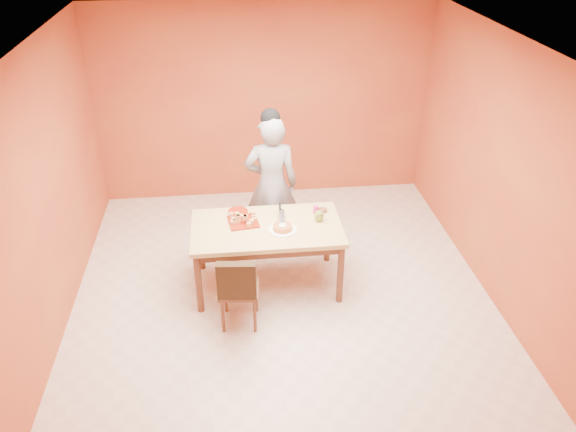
{
  "coord_description": "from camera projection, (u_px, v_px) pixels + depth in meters",
  "views": [
    {
      "loc": [
        -0.48,
        -4.8,
        3.88
      ],
      "look_at": [
        0.09,
        0.3,
        0.86
      ],
      "focal_mm": 35.0,
      "sensor_mm": 36.0,
      "label": 1
    }
  ],
  "objects": [
    {
      "name": "floor",
      "position": [
        283.0,
        298.0,
        6.12
      ],
      "size": [
        5.0,
        5.0,
        0.0
      ],
      "primitive_type": "plane",
      "color": "beige",
      "rests_on": "ground"
    },
    {
      "name": "wall_left",
      "position": [
        43.0,
        201.0,
        5.22
      ],
      "size": [
        0.0,
        5.0,
        5.0
      ],
      "primitive_type": "plane",
      "rotation": [
        1.57,
        0.0,
        1.57
      ],
      "color": "#B55A29",
      "rests_on": "floor"
    },
    {
      "name": "wall_right",
      "position": [
        504.0,
        177.0,
        5.66
      ],
      "size": [
        0.0,
        5.0,
        5.0
      ],
      "primitive_type": "plane",
      "rotation": [
        1.57,
        0.0,
        -1.57
      ],
      "color": "#B55A29",
      "rests_on": "floor"
    },
    {
      "name": "pastry_platter",
      "position": [
        243.0,
        222.0,
        6.02
      ],
      "size": [
        0.35,
        0.35,
        0.02
      ],
      "primitive_type": "cube",
      "rotation": [
        0.0,
        0.0,
        0.14
      ],
      "color": "maroon",
      "rests_on": "dining_table"
    },
    {
      "name": "cake_server",
      "position": [
        282.0,
        216.0,
        6.02
      ],
      "size": [
        0.08,
        0.3,
        0.01
      ],
      "primitive_type": "cube",
      "rotation": [
        0.0,
        0.0,
        -0.06
      ],
      "color": "silver",
      "rests_on": "sponge_cake"
    },
    {
      "name": "pastry_pile",
      "position": [
        243.0,
        217.0,
        6.0
      ],
      "size": [
        0.28,
        0.28,
        0.09
      ],
      "primitive_type": null,
      "color": "tan",
      "rests_on": "pastry_platter"
    },
    {
      "name": "white_cake_plate",
      "position": [
        283.0,
        230.0,
        5.89
      ],
      "size": [
        0.34,
        0.34,
        0.01
      ],
      "primitive_type": "cylinder",
      "rotation": [
        0.0,
        0.0,
        -0.15
      ],
      "color": "white",
      "rests_on": "dining_table"
    },
    {
      "name": "magenta_glass",
      "position": [
        316.0,
        210.0,
        6.18
      ],
      "size": [
        0.08,
        0.08,
        0.09
      ],
      "primitive_type": "cylinder",
      "rotation": [
        0.0,
        0.0,
        -0.4
      ],
      "color": "#CB1E78",
      "rests_on": "dining_table"
    },
    {
      "name": "person",
      "position": [
        271.0,
        185.0,
        6.58
      ],
      "size": [
        0.64,
        0.43,
        1.71
      ],
      "primitive_type": "imported",
      "rotation": [
        0.0,
        0.0,
        3.1
      ],
      "color": "gray",
      "rests_on": "floor"
    },
    {
      "name": "dining_chair",
      "position": [
        239.0,
        288.0,
        5.56
      ],
      "size": [
        0.43,
        0.49,
        0.86
      ],
      "rotation": [
        0.0,
        0.0,
        -0.1
      ],
      "color": "brown",
      "rests_on": "floor"
    },
    {
      "name": "egg_ornament",
      "position": [
        319.0,
        216.0,
        6.02
      ],
      "size": [
        0.11,
        0.09,
        0.13
      ],
      "primitive_type": "ellipsoid",
      "rotation": [
        0.0,
        0.0,
        -0.09
      ],
      "color": "olive",
      "rests_on": "dining_table"
    },
    {
      "name": "checker_tin",
      "position": [
        322.0,
        210.0,
        6.23
      ],
      "size": [
        0.11,
        0.11,
        0.03
      ],
      "primitive_type": "cylinder",
      "rotation": [
        0.0,
        0.0,
        0.05
      ],
      "color": "#34160E",
      "rests_on": "dining_table"
    },
    {
      "name": "wall_back",
      "position": [
        263.0,
        103.0,
        7.58
      ],
      "size": [
        4.5,
        0.0,
        4.5
      ],
      "primitive_type": "plane",
      "rotation": [
        1.57,
        0.0,
        0.0
      ],
      "color": "#B55A29",
      "rests_on": "floor"
    },
    {
      "name": "sponge_cake",
      "position": [
        283.0,
        227.0,
        5.88
      ],
      "size": [
        0.25,
        0.25,
        0.05
      ],
      "primitive_type": "cylinder",
      "rotation": [
        0.0,
        0.0,
        0.25
      ],
      "color": "#D17436",
      "rests_on": "white_cake_plate"
    },
    {
      "name": "dining_table",
      "position": [
        267.0,
        234.0,
        6.01
      ],
      "size": [
        1.6,
        0.9,
        0.76
      ],
      "color": "tan",
      "rests_on": "floor"
    },
    {
      "name": "red_dinner_plate",
      "position": [
        238.0,
        211.0,
        6.22
      ],
      "size": [
        0.27,
        0.27,
        0.01
      ],
      "primitive_type": "cylinder",
      "rotation": [
        0.0,
        0.0,
        0.26
      ],
      "color": "maroon",
      "rests_on": "dining_table"
    },
    {
      "name": "ceiling",
      "position": [
        282.0,
        47.0,
        4.76
      ],
      "size": [
        5.0,
        5.0,
        0.0
      ],
      "primitive_type": "plane",
      "rotation": [
        3.14,
        0.0,
        0.0
      ],
      "color": "silver",
      "rests_on": "wall_back"
    }
  ]
}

